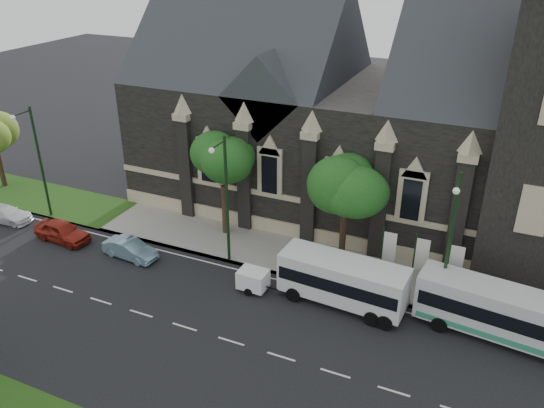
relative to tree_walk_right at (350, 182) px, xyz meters
The scene contains 17 objects.
ground 12.61m from the tree_walk_right, 106.69° to the right, with size 160.00×160.00×0.00m, color black.
sidewalk 6.69m from the tree_walk_right, 159.33° to the right, with size 80.00×5.00×0.15m, color gray.
museum 8.62m from the tree_walk_right, 76.72° to the left, with size 40.00×17.70×29.90m.
tree_walk_right is the anchor object (origin of this frame).
tree_walk_left 9.01m from the tree_walk_right, behind, with size 3.91×3.91×7.64m.
street_lamp_near 7.72m from the tree_walk_right, 28.06° to the right, with size 0.36×1.88×9.00m.
street_lamp_mid 8.10m from the tree_walk_right, 153.35° to the right, with size 0.36×1.88×9.00m.
street_lamp_far 23.50m from the tree_walk_right, behind, with size 0.36×1.88×9.00m.
banner_flag_left 4.92m from the tree_walk_right, 29.10° to the right, with size 0.90×0.10×4.00m.
banner_flag_center 6.36m from the tree_walk_right, 18.64° to the right, with size 0.90×0.10×4.00m.
banner_flag_right 8.05m from the tree_walk_right, 13.60° to the right, with size 0.90×0.10×4.00m.
tour_coach 12.51m from the tree_walk_right, 22.47° to the right, with size 10.82×3.48×3.10m.
shuttle_bus 6.51m from the tree_walk_right, 75.23° to the right, with size 7.76×3.11×2.94m.
box_trailer 8.78m from the tree_walk_right, 125.79° to the right, with size 2.61×1.53×1.39m.
sedan 15.72m from the tree_walk_right, 156.96° to the right, with size 1.40×4.02×1.32m, color #7EA1B6.
car_far_red 21.11m from the tree_walk_right, 163.27° to the right, with size 1.78×4.41×1.50m, color maroon.
car_far_white 26.93m from the tree_walk_right, 168.20° to the right, with size 1.74×4.29×1.24m, color white.
Camera 1 is at (11.55, -20.40, 19.98)m, focal length 35.76 mm.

